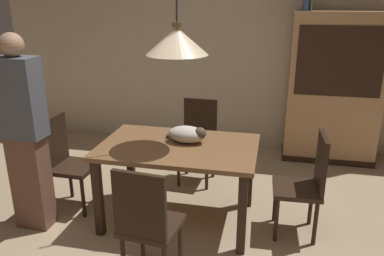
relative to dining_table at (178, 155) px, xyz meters
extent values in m
plane|color=tan|center=(0.14, -0.50, -0.65)|extent=(10.00, 10.00, 0.00)
cube|color=beige|center=(0.14, 2.15, 0.80)|extent=(6.40, 0.10, 2.90)
cube|color=brown|center=(0.00, 0.00, 0.08)|extent=(1.40, 0.90, 0.04)
cube|color=black|center=(-0.62, -0.39, -0.29)|extent=(0.07, 0.07, 0.71)
cube|color=black|center=(0.62, -0.39, -0.29)|extent=(0.07, 0.07, 0.71)
cube|color=black|center=(-0.62, 0.39, -0.29)|extent=(0.07, 0.07, 0.71)
cube|color=black|center=(0.62, 0.39, -0.29)|extent=(0.07, 0.07, 0.71)
cube|color=black|center=(0.00, 0.80, -0.22)|extent=(0.42, 0.42, 0.04)
cube|color=black|center=(0.01, 0.98, 0.04)|extent=(0.38, 0.06, 0.48)
cylinder|color=black|center=(-0.17, 0.65, -0.44)|extent=(0.04, 0.04, 0.41)
cylinder|color=black|center=(0.15, 0.63, -0.44)|extent=(0.04, 0.04, 0.41)
cylinder|color=black|center=(-0.15, 0.97, -0.44)|extent=(0.04, 0.04, 0.41)
cylinder|color=black|center=(0.17, 0.95, -0.44)|extent=(0.04, 0.04, 0.41)
cube|color=black|center=(0.00, -0.80, -0.22)|extent=(0.44, 0.44, 0.04)
cube|color=black|center=(-0.02, -0.98, 0.04)|extent=(0.38, 0.08, 0.48)
cylinder|color=black|center=(0.18, -0.66, -0.44)|extent=(0.04, 0.04, 0.41)
cylinder|color=black|center=(-0.14, -0.62, -0.44)|extent=(0.04, 0.04, 0.41)
cube|color=black|center=(-1.05, 0.00, -0.22)|extent=(0.41, 0.41, 0.04)
cube|color=black|center=(-1.23, 0.00, 0.04)|extent=(0.05, 0.38, 0.48)
cylinder|color=black|center=(-0.89, -0.16, -0.44)|extent=(0.04, 0.04, 0.41)
cylinder|color=black|center=(-0.89, 0.16, -0.44)|extent=(0.04, 0.04, 0.41)
cylinder|color=black|center=(-1.21, -0.16, -0.44)|extent=(0.04, 0.04, 0.41)
cylinder|color=black|center=(-1.21, 0.16, -0.44)|extent=(0.04, 0.04, 0.41)
cube|color=black|center=(1.05, 0.00, -0.22)|extent=(0.42, 0.42, 0.04)
cube|color=black|center=(1.23, 0.01, 0.04)|extent=(0.05, 0.38, 0.48)
cylinder|color=black|center=(0.88, 0.15, -0.44)|extent=(0.04, 0.04, 0.41)
cylinder|color=black|center=(0.90, -0.17, -0.44)|extent=(0.04, 0.04, 0.41)
cylinder|color=black|center=(1.20, 0.17, -0.44)|extent=(0.04, 0.04, 0.41)
cylinder|color=black|center=(1.22, -0.15, -0.44)|extent=(0.04, 0.04, 0.41)
ellipsoid|color=beige|center=(0.06, 0.09, 0.18)|extent=(0.35, 0.23, 0.15)
sphere|color=brown|center=(0.18, 0.07, 0.20)|extent=(0.11, 0.11, 0.11)
cylinder|color=brown|center=(-0.06, 0.15, 0.13)|extent=(0.18, 0.04, 0.04)
cone|color=beige|center=(0.00, 0.00, 1.01)|extent=(0.52, 0.52, 0.22)
cylinder|color=#513D23|center=(0.00, 0.00, 1.14)|extent=(0.08, 0.08, 0.04)
cube|color=tan|center=(1.52, 1.82, 0.28)|extent=(1.10, 0.44, 1.85)
cube|color=black|center=(1.52, 1.59, 0.65)|extent=(0.97, 0.01, 0.81)
cube|color=black|center=(1.52, 1.82, -0.61)|extent=(1.12, 0.45, 0.08)
cube|color=#384C93|center=(1.10, 1.82, 1.32)|extent=(0.06, 0.24, 0.24)
cube|color=brown|center=(-1.26, -0.37, -0.22)|extent=(0.30, 0.20, 0.86)
cube|color=#4C515B|center=(-1.26, -0.37, 0.56)|extent=(0.36, 0.22, 0.68)
sphere|color=#A37A5B|center=(-1.26, -0.37, 0.99)|extent=(0.20, 0.20, 0.20)
camera|label=1|loc=(0.80, -3.09, 1.35)|focal=35.94mm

